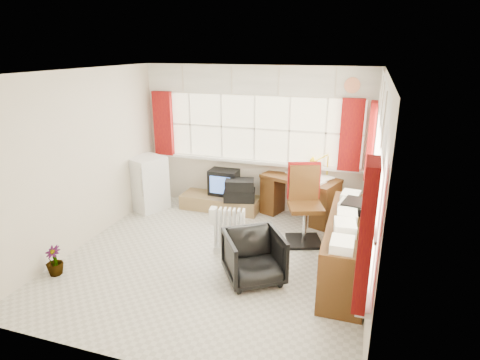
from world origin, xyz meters
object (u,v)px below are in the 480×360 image
object	(u,v)px
office_chair	(254,257)
mini_fridge	(147,183)
desk_lamp	(328,161)
crt_tv	(225,181)
desk	(300,195)
credenza	(347,245)
radiator	(230,235)
tv_bench	(220,202)
task_chair	(304,200)

from	to	relation	value
office_chair	mini_fridge	world-z (taller)	mini_fridge
desk_lamp	crt_tv	bearing A→B (deg)	-178.37
desk	credenza	bearing A→B (deg)	-61.33
radiator	office_chair	bearing A→B (deg)	-48.22
tv_bench	credenza	bearing A→B (deg)	-33.71
desk	crt_tv	world-z (taller)	desk
tv_bench	desk_lamp	bearing A→B (deg)	6.63
desk	radiator	world-z (taller)	desk
desk_lamp	mini_fridge	xyz separation A→B (m)	(-3.07, -0.56, -0.52)
desk_lamp	tv_bench	distance (m)	2.03
desk_lamp	mini_fridge	distance (m)	3.16
credenza	crt_tv	size ratio (longest dim) A/B	3.91
mini_fridge	task_chair	bearing A→B (deg)	-7.35
desk	crt_tv	bearing A→B (deg)	176.64
credenza	tv_bench	world-z (taller)	credenza
crt_tv	radiator	bearing A→B (deg)	-67.99
radiator	crt_tv	bearing A→B (deg)	112.01
desk	tv_bench	bearing A→B (deg)	-176.74
desk	crt_tv	distance (m)	1.38
desk	desk_lamp	size ratio (longest dim) A/B	3.53
desk	task_chair	world-z (taller)	task_chair
radiator	mini_fridge	world-z (taller)	mini_fridge
radiator	crt_tv	world-z (taller)	crt_tv
task_chair	crt_tv	distance (m)	1.80
desk_lamp	credenza	world-z (taller)	desk_lamp
credenza	task_chair	bearing A→B (deg)	130.32
desk	tv_bench	xyz separation A→B (m)	(-1.40, -0.08, -0.28)
desk_lamp	task_chair	distance (m)	1.03
tv_bench	crt_tv	xyz separation A→B (m)	(0.03, 0.16, 0.35)
desk	office_chair	size ratio (longest dim) A/B	2.00
office_chair	radiator	world-z (taller)	radiator
office_chair	radiator	distance (m)	0.79
tv_bench	crt_tv	size ratio (longest dim) A/B	2.74
credenza	office_chair	bearing A→B (deg)	-154.71
desk_lamp	office_chair	bearing A→B (deg)	-105.35
office_chair	radiator	bearing A→B (deg)	98.40
desk_lamp	desk	bearing A→B (deg)	-162.43
tv_bench	mini_fridge	world-z (taller)	mini_fridge
office_chair	tv_bench	size ratio (longest dim) A/B	0.49
credenza	mini_fridge	size ratio (longest dim) A/B	2.10
desk_lamp	credenza	distance (m)	1.89
desk	mini_fridge	bearing A→B (deg)	-170.75
task_chair	office_chair	size ratio (longest dim) A/B	1.70
desk_lamp	task_chair	xyz separation A→B (m)	(-0.22, -0.93, -0.37)
desk_lamp	mini_fridge	bearing A→B (deg)	-169.59
office_chair	tv_bench	bearing A→B (deg)	87.30
desk_lamp	mini_fridge	size ratio (longest dim) A/B	0.41
office_chair	mini_fridge	bearing A→B (deg)	112.28
mini_fridge	desk_lamp	bearing A→B (deg)	10.41
desk	mini_fridge	xyz separation A→B (m)	(-2.65, -0.43, 0.07)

